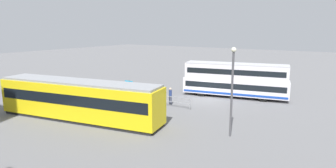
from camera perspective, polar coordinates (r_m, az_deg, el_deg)
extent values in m
plane|color=slate|center=(32.00, 7.46, -3.16)|extent=(160.00, 160.00, 0.00)
cube|color=silver|center=(33.67, 13.24, -0.48)|extent=(12.00, 4.74, 1.78)
cube|color=silver|center=(33.37, 13.37, 2.43)|extent=(11.64, 4.57, 1.69)
cube|color=black|center=(33.63, 13.26, -0.13)|extent=(11.43, 4.65, 0.64)
cube|color=black|center=(33.36, 13.38, 2.58)|extent=(11.07, 4.49, 0.60)
cube|color=#193FA5|center=(33.80, 13.19, -1.54)|extent=(11.78, 4.73, 0.24)
cube|color=#B2B2B7|center=(33.25, 13.44, 3.96)|extent=(11.64, 4.57, 0.10)
cylinder|color=black|center=(34.50, 7.20, -1.25)|extent=(1.46, 2.57, 1.00)
cylinder|color=black|center=(33.54, 18.65, -2.11)|extent=(1.46, 2.57, 1.00)
cube|color=yellow|center=(25.85, -17.50, -3.06)|extent=(15.61, 5.43, 2.99)
cube|color=black|center=(25.78, -17.54, -2.41)|extent=(15.01, 5.35, 0.90)
cube|color=gray|center=(25.51, -17.71, 0.42)|extent=(15.27, 5.16, 0.20)
cube|color=black|center=(26.28, -17.29, -6.48)|extent=(15.29, 5.24, 0.25)
cylinder|color=#33384C|center=(29.80, 0.31, -3.27)|extent=(0.14, 0.14, 0.87)
cylinder|color=#33384C|center=(29.66, 0.63, -3.34)|extent=(0.14, 0.14, 0.87)
cylinder|color=navy|center=(29.54, 0.47, -1.85)|extent=(0.37, 0.37, 0.67)
sphere|color=beige|center=(29.44, 0.47, -0.99)|extent=(0.24, 0.24, 0.24)
cube|color=gray|center=(29.41, -1.70, -2.23)|extent=(7.05, 0.27, 0.06)
cube|color=gray|center=(29.53, -1.69, -3.18)|extent=(7.05, 0.27, 0.06)
cylinder|color=gray|center=(27.85, 4.44, -4.15)|extent=(0.07, 0.07, 1.05)
cylinder|color=gray|center=(29.54, -1.69, -3.22)|extent=(0.07, 0.07, 1.05)
cylinder|color=gray|center=(31.53, -7.09, -2.38)|extent=(0.07, 0.07, 1.05)
cylinder|color=slate|center=(31.31, -7.77, -1.28)|extent=(0.10, 0.10, 2.34)
cube|color=#1999D8|center=(31.12, -7.86, 0.12)|extent=(1.07, 0.07, 0.57)
cylinder|color=#4C4C51|center=(20.94, 12.68, -2.22)|extent=(0.16, 0.16, 6.23)
sphere|color=#F2EFCC|center=(20.45, 13.07, 6.72)|extent=(0.36, 0.36, 0.36)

